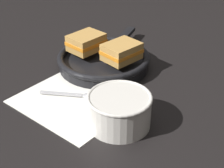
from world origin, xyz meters
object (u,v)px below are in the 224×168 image
at_px(sandwich_near_left, 122,52).
at_px(spoon, 83,95).
at_px(soup_bowl, 119,109).
at_px(sandwich_near_right, 86,42).
at_px(skillet, 104,60).

bearing_deg(sandwich_near_left, spoon, -81.69).
bearing_deg(spoon, soup_bowl, -42.39).
relative_size(sandwich_near_left, sandwich_near_right, 1.01).
bearing_deg(skillet, spoon, -61.43).
xyz_separation_m(spoon, skillet, (-0.08, 0.15, 0.01)).
xyz_separation_m(soup_bowl, sandwich_near_right, (-0.27, 0.15, 0.02)).
bearing_deg(soup_bowl, sandwich_near_left, 132.35).
relative_size(spoon, sandwich_near_right, 1.39).
distance_m(skillet, sandwich_near_right, 0.07).
distance_m(soup_bowl, sandwich_near_left, 0.24).
relative_size(skillet, sandwich_near_right, 3.62).
distance_m(skillet, sandwich_near_left, 0.07).
height_order(soup_bowl, sandwich_near_left, sandwich_near_left).
relative_size(skillet, sandwich_near_left, 3.58).
bearing_deg(sandwich_near_left, soup_bowl, -47.65).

